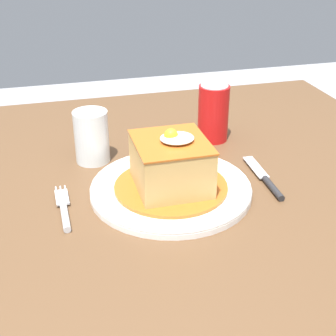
% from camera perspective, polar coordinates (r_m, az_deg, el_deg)
% --- Properties ---
extents(dining_table, '(1.21, 0.92, 0.76)m').
position_cam_1_polar(dining_table, '(0.98, -3.68, -6.60)').
color(dining_table, brown).
rests_on(dining_table, ground_plane).
extents(main_plate, '(0.29, 0.29, 0.02)m').
position_cam_1_polar(main_plate, '(0.86, 0.34, -2.42)').
color(main_plate, white).
rests_on(main_plate, dining_table).
extents(sandwich_meal, '(0.20, 0.20, 0.11)m').
position_cam_1_polar(sandwich_meal, '(0.84, 0.37, 0.21)').
color(sandwich_meal, '#B75B1E').
rests_on(sandwich_meal, main_plate).
extents(fork, '(0.02, 0.14, 0.01)m').
position_cam_1_polar(fork, '(0.82, -12.13, -4.91)').
color(fork, silver).
rests_on(fork, dining_table).
extents(knife, '(0.02, 0.17, 0.01)m').
position_cam_1_polar(knife, '(0.91, 11.66, -1.60)').
color(knife, '#262628').
rests_on(knife, dining_table).
extents(soda_can, '(0.07, 0.07, 0.12)m').
position_cam_1_polar(soda_can, '(1.05, 5.36, 6.48)').
color(soda_can, red).
rests_on(soda_can, dining_table).
extents(drinking_glass, '(0.07, 0.07, 0.10)m').
position_cam_1_polar(drinking_glass, '(0.97, -8.95, 3.27)').
color(drinking_glass, '#3F2314').
rests_on(drinking_glass, dining_table).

